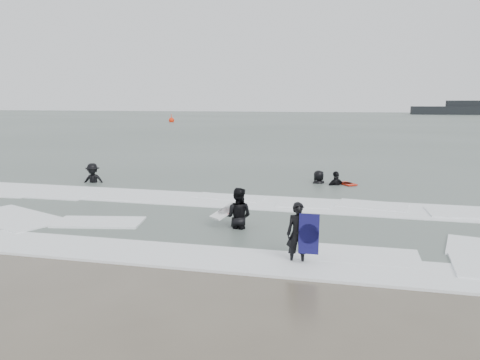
% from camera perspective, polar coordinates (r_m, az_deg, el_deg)
% --- Properties ---
extents(ground, '(320.00, 320.00, 0.00)m').
position_cam_1_polar(ground, '(12.78, -5.65, -8.51)').
color(ground, brown).
rests_on(ground, ground).
extents(sea, '(320.00, 320.00, 0.00)m').
position_cam_1_polar(sea, '(91.58, 11.86, 6.96)').
color(sea, '#47544C').
rests_on(sea, ground).
extents(surfer_centre, '(0.62, 0.44, 1.57)m').
position_cam_1_polar(surfer_centre, '(11.78, 7.02, -10.15)').
color(surfer_centre, black).
rests_on(surfer_centre, ground).
extents(surfer_wading, '(0.94, 0.74, 1.87)m').
position_cam_1_polar(surfer_wading, '(14.75, -0.24, -5.99)').
color(surfer_wading, black).
rests_on(surfer_wading, ground).
extents(surfer_breaker, '(1.33, 0.95, 1.86)m').
position_cam_1_polar(surfer_breaker, '(23.74, -17.47, -0.46)').
color(surfer_breaker, black).
rests_on(surfer_breaker, ground).
extents(surfer_right_near, '(1.14, 1.02, 1.86)m').
position_cam_1_polar(surfer_right_near, '(22.55, 11.63, -0.72)').
color(surfer_right_near, black).
rests_on(surfer_right_near, ground).
extents(surfer_right_far, '(1.06, 1.01, 1.83)m').
position_cam_1_polar(surfer_right_far, '(22.83, 9.56, -0.53)').
color(surfer_right_far, black).
rests_on(surfer_right_far, ground).
extents(surf_foam, '(30.03, 9.06, 0.09)m').
position_cam_1_polar(surf_foam, '(16.16, -1.15, -4.45)').
color(surf_foam, white).
rests_on(surf_foam, ground).
extents(bodyboards, '(4.45, 12.16, 1.25)m').
position_cam_1_polar(bodyboards, '(16.18, 7.44, -2.85)').
color(bodyboards, '#100F48').
rests_on(bodyboards, ground).
extents(buoy, '(1.00, 1.00, 1.65)m').
position_cam_1_polar(buoy, '(89.11, -8.35, 7.22)').
color(buoy, red).
rests_on(buoy, ground).
extents(vessel_horizon, '(29.87, 5.33, 4.05)m').
position_cam_1_polar(vessel_horizon, '(151.45, 25.83, 7.73)').
color(vessel_horizon, black).
rests_on(vessel_horizon, ground).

